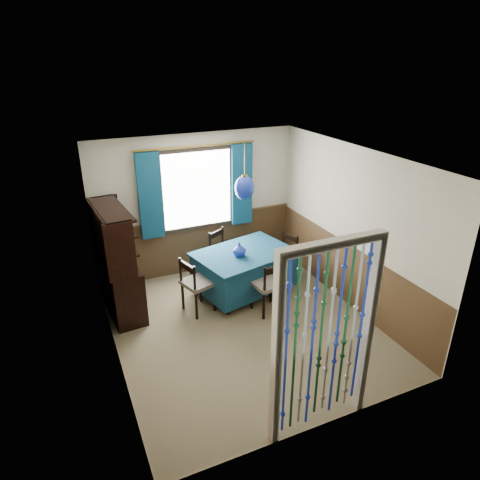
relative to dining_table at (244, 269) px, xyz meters
name	(u,v)px	position (x,y,z in m)	size (l,w,h in m)	color
floor	(244,326)	(-0.42, -0.90, -0.43)	(4.00, 4.00, 0.00)	brown
ceiling	(244,158)	(-0.42, -0.90, 2.07)	(4.00, 4.00, 0.00)	silver
wall_back	(197,205)	(-0.42, 1.10, 0.82)	(3.60, 3.60, 0.00)	#BAB098
wall_front	(330,330)	(-0.42, -2.90, 0.82)	(3.60, 3.60, 0.00)	#BAB098
wall_left	(108,275)	(-2.22, -0.90, 0.82)	(4.00, 4.00, 0.00)	#BAB098
wall_right	(352,229)	(1.38, -0.90, 0.82)	(4.00, 4.00, 0.00)	#BAB098
wainscot_back	(199,245)	(-0.42, 1.09, 0.07)	(3.60, 3.60, 0.00)	#412C18
wainscot_front	(323,389)	(-0.42, -2.88, 0.07)	(3.60, 3.60, 0.00)	#412C18
wainscot_left	(116,327)	(-2.20, -0.90, 0.07)	(4.00, 4.00, 0.00)	#412C18
wainscot_right	(346,273)	(1.37, -0.90, 0.07)	(4.00, 4.00, 0.00)	#412C18
window	(197,190)	(-0.42, 1.05, 1.12)	(1.32, 0.12, 1.42)	black
doorway	(324,343)	(-0.42, -2.84, 0.62)	(1.16, 0.12, 2.18)	silver
dining_table	(244,269)	(0.00, 0.00, 0.00)	(1.74, 1.38, 0.74)	#0F3851
chair_near	(269,285)	(0.10, -0.69, 0.04)	(0.48, 0.46, 0.88)	black
chair_far	(223,253)	(-0.11, 0.67, 0.03)	(0.57, 0.56, 0.86)	black
chair_left	(196,284)	(-0.90, -0.22, 0.05)	(0.53, 0.55, 0.89)	black
chair_right	(284,256)	(0.86, 0.17, 0.00)	(0.49, 0.50, 0.81)	black
sideboard	(118,276)	(-1.97, 0.30, 0.16)	(0.56, 1.32, 1.68)	black
pendant_lamp	(245,188)	(0.00, 0.00, 1.39)	(0.30, 0.30, 0.86)	olive
vase_table	(239,250)	(-0.13, -0.09, 0.41)	(0.20, 0.20, 0.21)	navy
bowl_shelf	(121,247)	(-1.91, 0.02, 0.74)	(0.19, 0.19, 0.05)	beige
vase_sideboard	(117,249)	(-1.91, 0.51, 0.51)	(0.19, 0.19, 0.19)	beige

